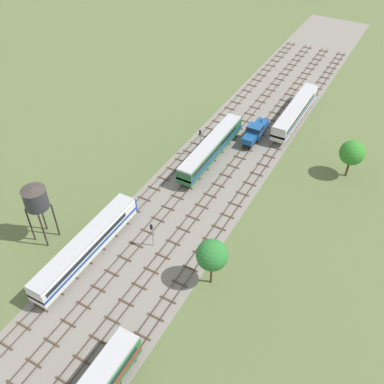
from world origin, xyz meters
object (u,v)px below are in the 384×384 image
shunter_loco_centre_left_midfar (255,131)px  water_tower (35,198)px  diesel_railcar_left_mid (211,148)px  signal_post_near (152,232)px  signal_post_nearest (200,139)px  diesel_railcar_far_left_near (86,245)px  diesel_railcar_centre_far (295,111)px

shunter_loco_centre_left_midfar → water_tower: bearing=-113.8°
diesel_railcar_left_mid → signal_post_near: (2.28, -22.98, 0.32)m
signal_post_nearest → signal_post_near: size_ratio=1.24×
water_tower → signal_post_near: size_ratio=2.17×
water_tower → signal_post_near: bearing=22.8°
diesel_railcar_left_mid → water_tower: 32.26m
signal_post_near → water_tower: bearing=-157.2°
diesel_railcar_far_left_near → shunter_loco_centre_left_midfar: (9.13, 39.10, -0.59)m
diesel_railcar_left_mid → diesel_railcar_centre_far: bearing=64.9°
water_tower → signal_post_near: (14.87, 6.24, -4.96)m
diesel_railcar_left_mid → shunter_loco_centre_left_midfar: (4.56, 9.73, -0.59)m
diesel_railcar_far_left_near → signal_post_near: signal_post_near is taller
diesel_railcar_far_left_near → shunter_loco_centre_left_midfar: 40.16m
signal_post_near → diesel_railcar_left_mid: bearing=95.7°
water_tower → signal_post_near: water_tower is taller
diesel_railcar_far_left_near → signal_post_near: (6.85, 6.39, 0.32)m
diesel_railcar_far_left_near → diesel_railcar_left_mid: (4.56, 29.37, 0.00)m
shunter_loco_centre_left_midfar → signal_post_near: (-2.28, -32.71, 0.91)m
shunter_loco_centre_left_midfar → diesel_railcar_centre_far: bearing=64.9°
diesel_railcar_left_mid → water_tower: size_ratio=2.09×
diesel_railcar_centre_far → shunter_loco_centre_left_midfar: bearing=-115.1°
diesel_railcar_far_left_near → shunter_loco_centre_left_midfar: size_ratio=2.42×
diesel_railcar_far_left_near → diesel_railcar_centre_far: (13.69, 48.83, 0.00)m
water_tower → signal_post_near: 16.87m
signal_post_nearest → shunter_loco_centre_left_midfar: bearing=54.5°
diesel_railcar_left_mid → diesel_railcar_centre_far: 21.49m
diesel_railcar_far_left_near → signal_post_nearest: size_ratio=3.65×
diesel_railcar_centre_far → signal_post_near: bearing=-99.2°
shunter_loco_centre_left_midfar → signal_post_nearest: signal_post_nearest is taller
diesel_railcar_left_mid → water_tower: (-12.59, -29.22, 5.28)m
diesel_railcar_centre_far → signal_post_near: signal_post_near is taller
diesel_railcar_far_left_near → diesel_railcar_left_mid: 29.72m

